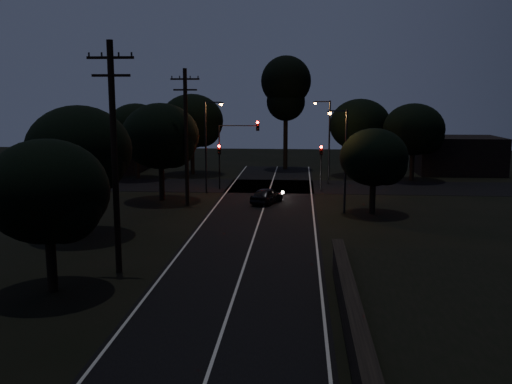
{
  "coord_description": "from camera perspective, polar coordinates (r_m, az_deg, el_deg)",
  "views": [
    {
      "loc": [
        2.76,
        -11.16,
        8.5
      ],
      "look_at": [
        0.0,
        24.0,
        2.5
      ],
      "focal_mm": 40.0,
      "sensor_mm": 36.0,
      "label": 1
    }
  ],
  "objects": [
    {
      "name": "tree_left_c",
      "position": [
        35.67,
        -17.01,
        3.81
      ],
      "size": [
        6.28,
        6.28,
        7.93
      ],
      "color": "black",
      "rests_on": "ground"
    },
    {
      "name": "car",
      "position": [
        45.2,
        1.09,
        -0.36
      ],
      "size": [
        2.77,
        4.06,
        1.28
      ],
      "primitive_type": "imported",
      "rotation": [
        0.0,
        0.0,
        2.77
      ],
      "color": "black",
      "rests_on": "ground"
    },
    {
      "name": "tree_left_d",
      "position": [
        46.49,
        -9.3,
        5.36
      ],
      "size": [
        6.23,
        6.23,
        7.9
      ],
      "color": "black",
      "rests_on": "ground"
    },
    {
      "name": "tree_far_e",
      "position": [
        59.26,
        15.71,
        5.92
      ],
      "size": [
        6.09,
        6.09,
        7.72
      ],
      "color": "black",
      "rests_on": "ground"
    },
    {
      "name": "signal_left",
      "position": [
        51.98,
        -3.69,
        3.38
      ],
      "size": [
        0.28,
        0.35,
        4.1
      ],
      "color": "black",
      "rests_on": "ground"
    },
    {
      "name": "tree_far_nw",
      "position": [
        62.16,
        -6.24,
        6.93
      ],
      "size": [
        6.83,
        6.83,
        8.66
      ],
      "color": "black",
      "rests_on": "ground"
    },
    {
      "name": "tree_far_ne",
      "position": [
        61.45,
        10.59,
        6.48
      ],
      "size": [
        6.44,
        6.44,
        8.14
      ],
      "color": "black",
      "rests_on": "ground"
    },
    {
      "name": "building_left",
      "position": [
        67.43,
        -15.3,
        3.96
      ],
      "size": [
        10.0,
        8.0,
        4.4
      ],
      "primitive_type": "cube",
      "color": "black",
      "rests_on": "ground"
    },
    {
      "name": "signal_right",
      "position": [
        51.49,
        6.52,
        3.28
      ],
      "size": [
        0.28,
        0.35,
        4.1
      ],
      "color": "black",
      "rests_on": "ground"
    },
    {
      "name": "streetlight_a",
      "position": [
        49.96,
        -4.84,
        5.19
      ],
      "size": [
        1.66,
        0.26,
        8.0
      ],
      "color": "black",
      "rests_on": "ground"
    },
    {
      "name": "tree_right_a",
      "position": [
        41.66,
        11.95,
        3.27
      ],
      "size": [
        4.87,
        4.87,
        6.2
      ],
      "color": "black",
      "rests_on": "ground"
    },
    {
      "name": "tall_pine",
      "position": [
        66.18,
        3.01,
        10.36
      ],
      "size": [
        5.7,
        5.7,
        12.95
      ],
      "color": "black",
      "rests_on": "ground"
    },
    {
      "name": "streetlight_c",
      "position": [
        41.48,
        8.73,
        3.8
      ],
      "size": [
        1.46,
        0.26,
        7.5
      ],
      "color": "black",
      "rests_on": "ground"
    },
    {
      "name": "tree_far_w",
      "position": [
        59.49,
        -11.74,
        6.08
      ],
      "size": [
        6.03,
        6.03,
        7.69
      ],
      "color": "black",
      "rests_on": "ground"
    },
    {
      "name": "building_right",
      "position": [
        66.75,
        19.47,
        3.52
      ],
      "size": [
        9.0,
        7.0,
        4.0
      ],
      "primitive_type": "cube",
      "color": "black",
      "rests_on": "ground"
    },
    {
      "name": "utility_pole_mid",
      "position": [
        27.72,
        -13.98,
        3.65
      ],
      "size": [
        2.2,
        0.3,
        11.0
      ],
      "color": "black",
      "rests_on": "ground"
    },
    {
      "name": "streetlight_b",
      "position": [
        55.35,
        7.15,
        5.58
      ],
      "size": [
        1.66,
        0.26,
        8.0
      ],
      "color": "black",
      "rests_on": "ground"
    },
    {
      "name": "tree_left_b",
      "position": [
        25.69,
        -19.88,
        -0.22
      ],
      "size": [
        5.28,
        5.28,
        6.71
      ],
      "color": "black",
      "rests_on": "ground"
    },
    {
      "name": "road_surface",
      "position": [
        43.21,
        0.74,
        -1.68
      ],
      "size": [
        60.0,
        70.0,
        0.03
      ],
      "color": "black",
      "rests_on": "ground"
    },
    {
      "name": "signal_mast",
      "position": [
        51.63,
        -1.85,
        5.03
      ],
      "size": [
        3.7,
        0.35,
        6.25
      ],
      "color": "black",
      "rests_on": "ground"
    },
    {
      "name": "utility_pole_far",
      "position": [
        44.14,
        -7.0,
        5.67
      ],
      "size": [
        2.2,
        0.3,
        10.5
      ],
      "color": "black",
      "rests_on": "ground"
    }
  ]
}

